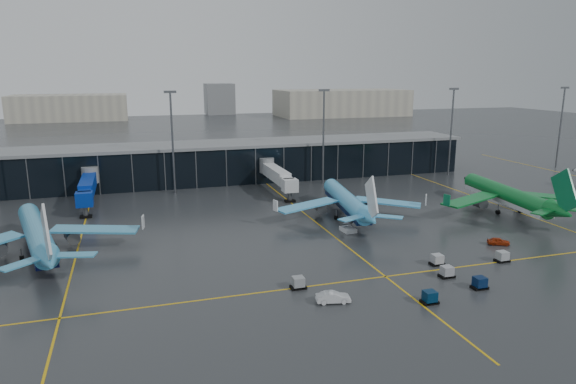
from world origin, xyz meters
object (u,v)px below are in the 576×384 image
object	(u,v)px
service_van_red	(499,241)
airliner_klm_near	(346,190)
airliner_arkefly	(35,220)
mobile_airstair	(348,228)
baggage_carts	(434,275)
airliner_aer_lingus	(507,184)
service_van_white	(333,297)

from	to	relation	value
service_van_red	airliner_klm_near	bearing A→B (deg)	62.30
airliner_arkefly	airliner_klm_near	world-z (taller)	airliner_arkefly
airliner_klm_near	mobile_airstair	xyz separation A→B (m)	(-3.79, -9.81, -4.95)
baggage_carts	mobile_airstair	distance (m)	25.48
airliner_aer_lingus	airliner_arkefly	bearing A→B (deg)	-173.07
airliner_klm_near	airliner_aer_lingus	xyz separation A→B (m)	(35.07, -6.31, 0.32)
airliner_arkefly	service_van_white	xyz separation A→B (m)	(40.14, -31.85, -5.24)
service_van_white	service_van_red	bearing A→B (deg)	-59.49
airliner_aer_lingus	baggage_carts	world-z (taller)	airliner_aer_lingus
airliner_klm_near	baggage_carts	world-z (taller)	airliner_klm_near
airliner_klm_near	service_van_white	distance (m)	42.46
airliner_aer_lingus	mobile_airstair	bearing A→B (deg)	-167.81
airliner_arkefly	airliner_aer_lingus	distance (m)	93.56
mobile_airstair	service_van_white	world-z (taller)	mobile_airstair
baggage_carts	service_van_white	size ratio (longest dim) A/B	8.07
airliner_aer_lingus	baggage_carts	size ratio (longest dim) A/B	1.06
service_van_white	airliner_klm_near	bearing A→B (deg)	-14.83
service_van_red	airliner_arkefly	bearing A→B (deg)	101.98
mobile_airstair	service_van_red	world-z (taller)	mobile_airstair
baggage_carts	service_van_red	bearing A→B (deg)	27.53
airliner_arkefly	baggage_carts	xyz separation A→B (m)	(57.27, -29.05, -5.24)
airliner_aer_lingus	baggage_carts	bearing A→B (deg)	-134.47
airliner_arkefly	mobile_airstair	xyz separation A→B (m)	(54.70, -3.70, -5.23)
baggage_carts	service_van_white	distance (m)	17.36
airliner_arkefly	airliner_klm_near	size ratio (longest dim) A/B	1.05
airliner_arkefly	service_van_red	bearing A→B (deg)	-27.36
airliner_aer_lingus	service_van_red	xyz separation A→B (m)	(-16.58, -18.57, -5.39)
airliner_klm_near	baggage_carts	size ratio (longest dim) A/B	1.01
baggage_carts	mobile_airstair	world-z (taller)	mobile_airstair
airliner_klm_near	airliner_aer_lingus	bearing A→B (deg)	-1.66
airliner_arkefly	service_van_white	bearing A→B (deg)	-52.09
airliner_klm_near	service_van_red	bearing A→B (deg)	-44.84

